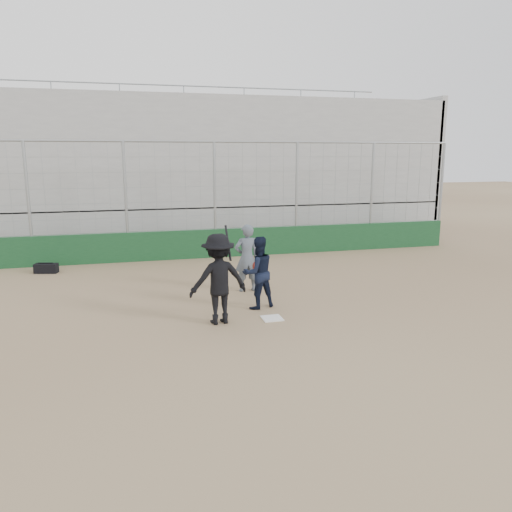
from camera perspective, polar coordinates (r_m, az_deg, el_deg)
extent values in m
plane|color=brown|center=(11.21, 1.84, -7.18)|extent=(90.00, 90.00, 0.00)
cube|color=white|center=(11.20, 1.84, -7.12)|extent=(0.44, 0.44, 0.02)
cube|color=#12391C|center=(17.70, -4.63, 1.49)|extent=(18.00, 0.25, 1.00)
cylinder|color=gray|center=(17.50, -4.71, 6.33)|extent=(0.10, 0.10, 4.00)
cylinder|color=gray|center=(21.03, 20.37, 6.54)|extent=(0.10, 0.10, 4.00)
cylinder|color=gray|center=(17.43, -4.83, 12.89)|extent=(18.00, 0.07, 0.07)
cube|color=gray|center=(22.49, -6.90, 4.40)|extent=(20.00, 6.70, 1.60)
cube|color=gray|center=(22.31, -7.08, 11.80)|extent=(20.00, 6.70, 4.20)
cube|color=gray|center=(25.68, 15.99, 9.64)|extent=(0.25, 6.70, 6.10)
cylinder|color=gray|center=(25.64, -8.28, 18.70)|extent=(20.00, 0.06, 0.06)
imported|color=black|center=(10.71, -4.32, -2.63)|extent=(1.35, 0.88, 1.96)
cylinder|color=black|center=(10.74, -3.21, 1.52)|extent=(0.07, 0.57, 0.71)
imported|color=black|center=(11.78, 0.26, -3.35)|extent=(1.00, 0.88, 1.13)
sphere|color=maroon|center=(11.67, 0.26, -1.17)|extent=(0.28, 0.28, 0.28)
imported|color=#4D5762|center=(13.20, -1.07, -0.61)|extent=(0.67, 0.45, 1.62)
cube|color=black|center=(16.64, -22.85, -1.31)|extent=(0.73, 0.45, 0.29)
cylinder|color=black|center=(16.61, -22.90, -0.75)|extent=(0.44, 0.15, 0.04)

